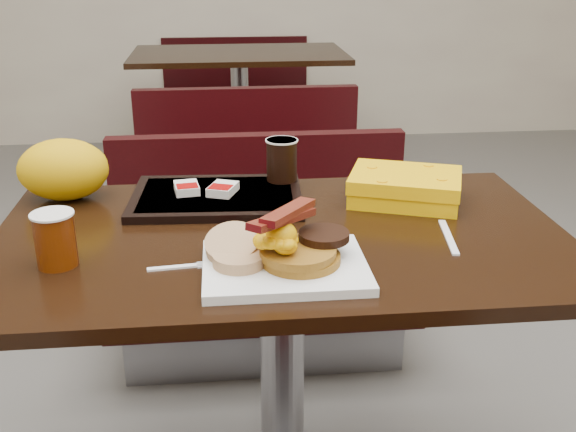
{
  "coord_description": "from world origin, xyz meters",
  "views": [
    {
      "loc": [
        -0.12,
        -1.3,
        1.31
      ],
      "look_at": [
        0.01,
        -0.03,
        0.8
      ],
      "focal_mm": 42.24,
      "sensor_mm": 36.0,
      "label": 1
    }
  ],
  "objects": [
    {
      "name": "table_near",
      "position": [
        0.0,
        0.0,
        0.38
      ],
      "size": [
        1.2,
        0.7,
        0.75
      ],
      "primitive_type": null,
      "color": "black",
      "rests_on": "floor"
    },
    {
      "name": "bench_near_n",
      "position": [
        0.0,
        0.7,
        0.36
      ],
      "size": [
        1.0,
        0.46,
        0.72
      ],
      "primitive_type": null,
      "color": "black",
      "rests_on": "floor"
    },
    {
      "name": "table_far",
      "position": [
        0.0,
        2.6,
        0.38
      ],
      "size": [
        1.2,
        0.7,
        0.75
      ],
      "primitive_type": null,
      "color": "black",
      "rests_on": "floor"
    },
    {
      "name": "bench_far_s",
      "position": [
        0.0,
        1.9,
        0.36
      ],
      "size": [
        1.0,
        0.46,
        0.72
      ],
      "primitive_type": null,
      "color": "black",
      "rests_on": "floor"
    },
    {
      "name": "bench_far_n",
      "position": [
        0.0,
        3.3,
        0.36
      ],
      "size": [
        1.0,
        0.46,
        0.72
      ],
      "primitive_type": null,
      "color": "black",
      "rests_on": "floor"
    },
    {
      "name": "platter",
      "position": [
        -0.01,
        -0.18,
        0.76
      ],
      "size": [
        0.3,
        0.23,
        0.02
      ],
      "primitive_type": "cube",
      "rotation": [
        0.0,
        0.0,
        -0.0
      ],
      "color": "white",
      "rests_on": "table_near"
    },
    {
      "name": "pancake_stack",
      "position": [
        0.02,
        -0.18,
        0.78
      ],
      "size": [
        0.17,
        0.17,
        0.03
      ],
      "primitive_type": "cylinder",
      "rotation": [
        0.0,
        0.0,
        -0.21
      ],
      "color": "#936018",
      "rests_on": "platter"
    },
    {
      "name": "sausage_patty",
      "position": [
        0.07,
        -0.15,
        0.81
      ],
      "size": [
        0.12,
        0.12,
        0.01
      ],
      "primitive_type": "cylinder",
      "rotation": [
        0.0,
        0.0,
        0.29
      ],
      "color": "black",
      "rests_on": "pancake_stack"
    },
    {
      "name": "scrambled_eggs",
      "position": [
        -0.02,
        -0.19,
        0.82
      ],
      "size": [
        0.1,
        0.09,
        0.05
      ],
      "primitive_type": "ellipsoid",
      "rotation": [
        0.0,
        0.0,
        -0.02
      ],
      "color": "#E4BA04",
      "rests_on": "pancake_stack"
    },
    {
      "name": "bacon_strips",
      "position": [
        -0.01,
        -0.18,
        0.86
      ],
      "size": [
        0.18,
        0.19,
        0.01
      ],
      "primitive_type": null,
      "rotation": [
        0.0,
        0.0,
        0.89
      ],
      "color": "#3F0409",
      "rests_on": "scrambled_eggs"
    },
    {
      "name": "muffin_bottom",
      "position": [
        -0.09,
        -0.18,
        0.78
      ],
      "size": [
        0.11,
        0.11,
        0.02
      ],
      "primitive_type": "cylinder",
      "rotation": [
        0.0,
        0.0,
        0.11
      ],
      "color": "tan",
      "rests_on": "platter"
    },
    {
      "name": "muffin_top",
      "position": [
        -0.11,
        -0.14,
        0.79
      ],
      "size": [
        0.13,
        0.13,
        0.06
      ],
      "primitive_type": "cylinder",
      "rotation": [
        0.38,
        0.0,
        -0.27
      ],
      "color": "tan",
      "rests_on": "platter"
    },
    {
      "name": "coffee_cup_near",
      "position": [
        -0.43,
        -0.11,
        0.8
      ],
      "size": [
        0.08,
        0.08,
        0.11
      ],
      "primitive_type": "cylinder",
      "rotation": [
        0.0,
        0.0,
        -0.05
      ],
      "color": "#812F04",
      "rests_on": "table_near"
    },
    {
      "name": "fork",
      "position": [
        -0.22,
        -0.14,
        0.75
      ],
      "size": [
        0.13,
        0.04,
        0.0
      ],
      "primitive_type": null,
      "rotation": [
        0.0,
        0.0,
        0.11
      ],
      "color": "white",
      "rests_on": "table_near"
    },
    {
      "name": "knife",
      "position": [
        0.34,
        -0.06,
        0.75
      ],
      "size": [
        0.04,
        0.18,
        0.0
      ],
      "primitive_type": "cube",
      "rotation": [
        0.0,
        0.0,
        -1.72
      ],
      "color": "white",
      "rests_on": "table_near"
    },
    {
      "name": "condiment_syrup",
      "position": [
        -0.15,
        0.1,
        0.75
      ],
      "size": [
        0.04,
        0.04,
        0.01
      ],
      "primitive_type": "cube",
      "rotation": [
        0.0,
        0.0,
        0.39
      ],
      "color": "#B56207",
      "rests_on": "table_near"
    },
    {
      "name": "condiment_ketchup",
      "position": [
        -0.12,
        0.02,
        0.75
      ],
      "size": [
        0.05,
        0.05,
        0.01
      ],
      "primitive_type": "cube",
      "rotation": [
        0.0,
        0.0,
        -0.55
      ],
      "color": "#8C0504",
      "rests_on": "table_near"
    },
    {
      "name": "tray",
      "position": [
        -0.13,
        0.21,
        0.76
      ],
      "size": [
        0.41,
        0.3,
        0.02
      ],
      "primitive_type": "cube",
      "rotation": [
        0.0,
        0.0,
        -0.05
      ],
      "color": "black",
      "rests_on": "table_near"
    },
    {
      "name": "hashbrown_sleeve_left",
      "position": [
        -0.2,
        0.23,
        0.78
      ],
      "size": [
        0.06,
        0.08,
        0.02
      ],
      "primitive_type": "cube",
      "rotation": [
        0.0,
        0.0,
        0.15
      ],
      "color": "silver",
      "rests_on": "tray"
    },
    {
      "name": "hashbrown_sleeve_right",
      "position": [
        -0.12,
        0.21,
        0.78
      ],
      "size": [
        0.08,
        0.09,
        0.02
      ],
      "primitive_type": "cube",
      "rotation": [
        0.0,
        0.0,
        -0.37
      ],
      "color": "silver",
      "rests_on": "tray"
    },
    {
      "name": "coffee_cup_far",
      "position": [
        0.03,
        0.29,
        0.82
      ],
      "size": [
        0.09,
        0.09,
        0.1
      ],
      "primitive_type": "cylinder",
      "rotation": [
        0.0,
        0.0,
        -0.25
      ],
      "color": "black",
      "rests_on": "tray"
    },
    {
      "name": "clamshell",
      "position": [
        0.31,
        0.16,
        0.78
      ],
      "size": [
        0.3,
        0.26,
        0.07
      ],
      "primitive_type": "cube",
      "rotation": [
        0.0,
        0.0,
        -0.35
      ],
      "color": "#EEAD03",
      "rests_on": "table_near"
    },
    {
      "name": "paper_bag",
      "position": [
        -0.49,
        0.26,
        0.82
      ],
      "size": [
        0.24,
        0.2,
        0.15
      ],
      "primitive_type": "ellipsoid",
      "rotation": [
        0.0,
        0.0,
        -0.24
      ],
      "color": "#D4AF07",
      "rests_on": "table_near"
    }
  ]
}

